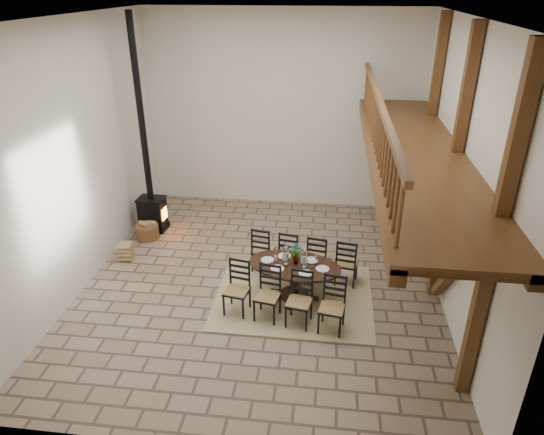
# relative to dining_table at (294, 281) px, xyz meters

# --- Properties ---
(ground) EXTENTS (8.00, 8.00, 0.00)m
(ground) POSITION_rel_dining_table_xyz_m (-0.69, 0.46, -0.37)
(ground) COLOR #8B725D
(ground) RESTS_ON ground
(room_shell) EXTENTS (7.02, 8.02, 5.01)m
(room_shell) POSITION_rel_dining_table_xyz_m (0.50, 0.46, 2.64)
(room_shell) COLOR silver
(room_shell) RESTS_ON ground
(rug) EXTENTS (3.00, 2.50, 0.02)m
(rug) POSITION_rel_dining_table_xyz_m (-0.00, -0.00, -0.36)
(rug) COLOR tan
(rug) RESTS_ON ground
(dining_table) EXTENTS (2.49, 2.32, 1.14)m
(dining_table) POSITION_rel_dining_table_xyz_m (0.00, 0.00, 0.00)
(dining_table) COLOR black
(dining_table) RESTS_ON ground
(wood_stove) EXTENTS (0.67, 0.53, 5.00)m
(wood_stove) POSITION_rel_dining_table_xyz_m (-3.66, 2.43, 0.76)
(wood_stove) COLOR black
(wood_stove) RESTS_ON ground
(log_basket) EXTENTS (0.54, 0.54, 0.44)m
(log_basket) POSITION_rel_dining_table_xyz_m (-3.65, 1.95, -0.18)
(log_basket) COLOR brown
(log_basket) RESTS_ON ground
(log_stack) EXTENTS (0.31, 0.32, 0.39)m
(log_stack) POSITION_rel_dining_table_xyz_m (-3.77, 0.96, -0.18)
(log_stack) COLOR tan
(log_stack) RESTS_ON ground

